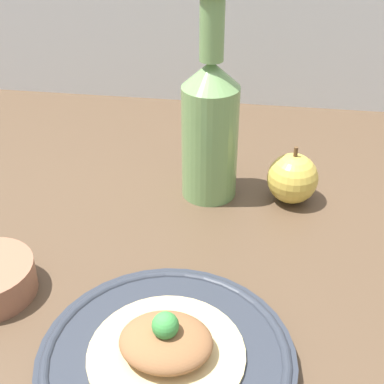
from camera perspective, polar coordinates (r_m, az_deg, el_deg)
The scene contains 5 objects.
ground_plane at distance 63.65cm, azimuth -3.21°, elevation -10.85°, with size 180.00×110.00×4.00cm, color brown.
plate at distance 53.29cm, azimuth -2.73°, elevation -17.35°, with size 24.70×24.70×1.94cm.
plated_food at distance 51.77cm, azimuth -2.79°, elevation -15.93°, with size 15.02×15.02×5.20cm.
cider_bottle at distance 71.88cm, azimuth 1.94°, elevation 7.25°, with size 7.70×7.70×28.58cm.
apple at distance 74.99cm, azimuth 10.68°, elevation 1.45°, with size 7.04×7.04×8.39cm.
Camera 1 is at (10.15, -44.87, 41.99)cm, focal length 50.00 mm.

